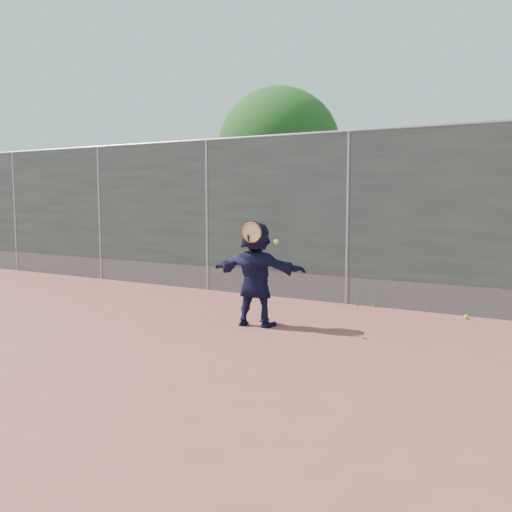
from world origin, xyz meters
The scene contains 7 objects.
ground centered at (0.00, 0.00, 0.00)m, with size 80.00×80.00×0.00m, color #9E4C42.
player centered at (-0.49, 1.22, 0.77)m, with size 1.42×0.45×1.54m, color black.
ball_ground centered at (2.07, 3.26, 0.03)m, with size 0.07×0.07×0.07m, color #A8D52F.
fence centered at (0.00, 3.50, 1.58)m, with size 20.00×0.06×3.03m.
swing_action centered at (-0.41, 1.02, 1.35)m, with size 0.57×0.13×0.51m.
tree_left centered at (-2.85, 6.55, 2.94)m, with size 3.15×3.00×4.53m.
weed_clump centered at (0.29, 3.38, 0.13)m, with size 0.68×0.07×0.30m.
Camera 1 is at (3.72, -5.83, 1.87)m, focal length 40.00 mm.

